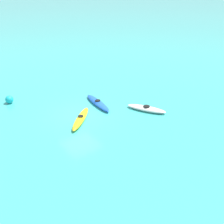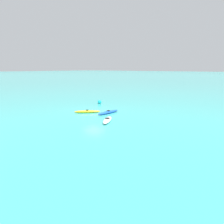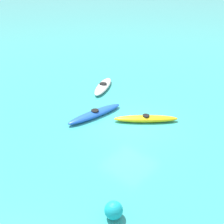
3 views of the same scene
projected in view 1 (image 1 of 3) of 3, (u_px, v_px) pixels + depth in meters
ground_plane at (79, 115)px, 18.41m from camera, size 600.00×600.00×0.00m
kayak_blue at (98, 103)px, 19.78m from camera, size 3.42×1.05×0.37m
kayak_yellow at (81, 119)px, 17.58m from camera, size 2.62×2.76×0.37m
kayak_white at (146, 109)px, 18.90m from camera, size 2.88×1.99×0.37m
buoy_cyan at (9, 99)px, 19.98m from camera, size 0.60×0.60×0.60m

